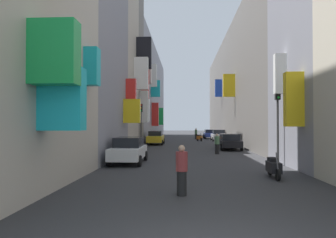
# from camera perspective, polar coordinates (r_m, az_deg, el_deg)

# --- Properties ---
(ground_plane) EXTENTS (140.00, 140.00, 0.00)m
(ground_plane) POSITION_cam_1_polar(r_m,az_deg,el_deg) (34.58, 4.05, -4.78)
(ground_plane) COLOR #2D2D30
(building_left_mid_a) EXTENTS (7.23, 8.15, 15.53)m
(building_left_mid_a) POSITION_cam_1_polar(r_m,az_deg,el_deg) (21.22, -18.02, 13.98)
(building_left_mid_a) COLOR gray
(building_left_mid_a) RESTS_ON ground
(building_left_mid_b) EXTENTS (7.39, 5.56, 16.78)m
(building_left_mid_b) POSITION_cam_1_polar(r_m,az_deg,el_deg) (27.68, -12.75, 11.75)
(building_left_mid_b) COLOR #B2A899
(building_left_mid_b) RESTS_ON ground
(building_left_mid_c) EXTENTS (6.98, 3.61, 18.77)m
(building_left_mid_c) POSITION_cam_1_polar(r_m,az_deg,el_deg) (32.20, -10.45, 11.66)
(building_left_mid_c) COLOR slate
(building_left_mid_c) RESTS_ON ground
(building_left_far) EXTENTS (7.22, 32.14, 14.25)m
(building_left_far) POSITION_cam_1_polar(r_m,az_deg,el_deg) (49.21, -5.63, 4.66)
(building_left_far) COLOR gray
(building_left_far) RESTS_ON ground
(building_right_mid_b) EXTENTS (7.28, 44.41, 14.23)m
(building_right_mid_b) POSITION_cam_1_polar(r_m,az_deg,el_deg) (43.42, 14.51, 5.44)
(building_right_mid_b) COLOR slate
(building_right_mid_b) RESTS_ON ground
(parked_car_black) EXTENTS (1.89, 4.25, 1.43)m
(parked_car_black) POSITION_cam_1_polar(r_m,az_deg,el_deg) (27.45, 11.66, -4.19)
(parked_car_black) COLOR black
(parked_car_black) RESTS_ON ground
(parked_car_blue) EXTENTS (1.86, 4.29, 1.43)m
(parked_car_blue) POSITION_cam_1_polar(r_m,az_deg,el_deg) (47.48, 7.96, -2.82)
(parked_car_blue) COLOR navy
(parked_car_blue) RESTS_ON ground
(parked_car_silver) EXTENTS (1.85, 4.05, 1.52)m
(parked_car_silver) POSITION_cam_1_polar(r_m,az_deg,el_deg) (40.96, 9.61, -3.07)
(parked_car_silver) COLOR #B7B7BC
(parked_car_silver) RESTS_ON ground
(parked_car_white) EXTENTS (1.89, 3.97, 1.52)m
(parked_car_white) POSITION_cam_1_polar(r_m,az_deg,el_deg) (17.82, -7.55, -5.84)
(parked_car_white) COLOR white
(parked_car_white) RESTS_ON ground
(parked_car_yellow) EXTENTS (1.84, 4.23, 1.50)m
(parked_car_yellow) POSITION_cam_1_polar(r_m,az_deg,el_deg) (33.58, -2.38, -3.55)
(parked_car_yellow) COLOR gold
(parked_car_yellow) RESTS_ON ground
(scooter_orange) EXTENTS (0.75, 1.85, 1.13)m
(scooter_orange) POSITION_cam_1_polar(r_m,az_deg,el_deg) (40.42, 6.03, -3.57)
(scooter_orange) COLOR orange
(scooter_orange) RESTS_ON ground
(scooter_black) EXTENTS (0.48, 1.81, 1.13)m
(scooter_black) POSITION_cam_1_polar(r_m,az_deg,el_deg) (13.67, 19.57, -8.67)
(scooter_black) COLOR black
(scooter_black) RESTS_ON ground
(scooter_silver) EXTENTS (0.57, 1.76, 1.13)m
(scooter_silver) POSITION_cam_1_polar(r_m,az_deg,el_deg) (52.10, 7.27, -2.97)
(scooter_silver) COLOR #ADADB2
(scooter_silver) RESTS_ON ground
(pedestrian_crossing) EXTENTS (0.42, 0.42, 1.63)m
(pedestrian_crossing) POSITION_cam_1_polar(r_m,az_deg,el_deg) (9.76, 2.65, -9.82)
(pedestrian_crossing) COLOR black
(pedestrian_crossing) RESTS_ON ground
(pedestrian_near_left) EXTENTS (0.45, 0.45, 1.65)m
(pedestrian_near_left) POSITION_cam_1_polar(r_m,az_deg,el_deg) (44.75, 5.39, -2.85)
(pedestrian_near_left) COLOR black
(pedestrian_near_left) RESTS_ON ground
(pedestrian_near_right) EXTENTS (0.54, 0.54, 1.56)m
(pedestrian_near_right) POSITION_cam_1_polar(r_m,az_deg,el_deg) (23.21, 9.37, -4.74)
(pedestrian_near_right) COLOR black
(pedestrian_near_right) RESTS_ON ground
(traffic_light_near_corner) EXTENTS (0.26, 0.34, 4.17)m
(traffic_light_near_corner) POSITION_cam_1_polar(r_m,az_deg,el_deg) (27.61, -5.19, 0.16)
(traffic_light_near_corner) COLOR #2D2D2D
(traffic_light_near_corner) RESTS_ON ground
(traffic_light_far_corner) EXTENTS (0.26, 0.34, 4.41)m
(traffic_light_far_corner) POSITION_cam_1_polar(r_m,az_deg,el_deg) (17.70, 20.29, 1.31)
(traffic_light_far_corner) COLOR #2D2D2D
(traffic_light_far_corner) RESTS_ON ground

